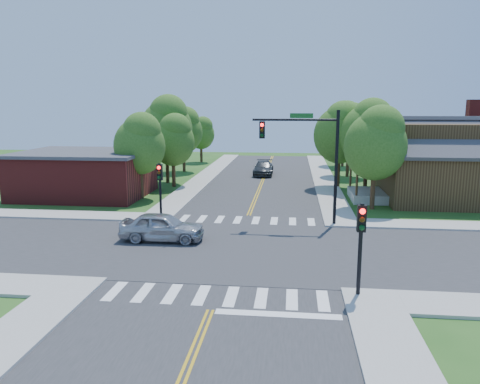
# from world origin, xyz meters

# --- Properties ---
(ground) EXTENTS (100.00, 100.00, 0.00)m
(ground) POSITION_xyz_m (0.00, 0.00, 0.00)
(ground) COLOR #234E18
(ground) RESTS_ON ground
(road_ns) EXTENTS (10.00, 90.00, 0.04)m
(road_ns) POSITION_xyz_m (0.00, 0.00, 0.02)
(road_ns) COLOR #2D2D30
(road_ns) RESTS_ON ground
(road_ew) EXTENTS (90.00, 10.00, 0.04)m
(road_ew) POSITION_xyz_m (0.00, 0.00, 0.03)
(road_ew) COLOR #2D2D30
(road_ew) RESTS_ON ground
(intersection_patch) EXTENTS (10.20, 10.20, 0.06)m
(intersection_patch) POSITION_xyz_m (0.00, 0.00, 0.00)
(intersection_patch) COLOR #2D2D30
(intersection_patch) RESTS_ON ground
(sidewalk_ne) EXTENTS (40.00, 40.00, 0.14)m
(sidewalk_ne) POSITION_xyz_m (15.82, 15.82, 0.07)
(sidewalk_ne) COLOR #9E9B93
(sidewalk_ne) RESTS_ON ground
(sidewalk_nw) EXTENTS (40.00, 40.00, 0.14)m
(sidewalk_nw) POSITION_xyz_m (-15.82, 15.82, 0.07)
(sidewalk_nw) COLOR #9E9B93
(sidewalk_nw) RESTS_ON ground
(crosswalk_north) EXTENTS (8.85, 2.00, 0.01)m
(crosswalk_north) POSITION_xyz_m (0.00, 6.20, 0.05)
(crosswalk_north) COLOR white
(crosswalk_north) RESTS_ON ground
(crosswalk_south) EXTENTS (8.85, 2.00, 0.01)m
(crosswalk_south) POSITION_xyz_m (0.00, -6.20, 0.05)
(crosswalk_south) COLOR white
(crosswalk_south) RESTS_ON ground
(centerline) EXTENTS (0.30, 90.00, 0.01)m
(centerline) POSITION_xyz_m (0.00, 0.00, 0.05)
(centerline) COLOR gold
(centerline) RESTS_ON ground
(stop_bar) EXTENTS (4.60, 0.45, 0.09)m
(stop_bar) POSITION_xyz_m (2.50, -7.60, 0.00)
(stop_bar) COLOR white
(stop_bar) RESTS_ON ground
(signal_mast_ne) EXTENTS (5.30, 0.42, 7.20)m
(signal_mast_ne) POSITION_xyz_m (3.91, 5.59, 4.85)
(signal_mast_ne) COLOR black
(signal_mast_ne) RESTS_ON ground
(signal_pole_se) EXTENTS (0.34, 0.42, 3.80)m
(signal_pole_se) POSITION_xyz_m (5.60, -5.62, 2.66)
(signal_pole_se) COLOR black
(signal_pole_se) RESTS_ON ground
(signal_pole_nw) EXTENTS (0.34, 0.42, 3.80)m
(signal_pole_nw) POSITION_xyz_m (-5.60, 5.58, 2.66)
(signal_pole_nw) COLOR black
(signal_pole_nw) RESTS_ON ground
(house_ne) EXTENTS (13.05, 8.80, 7.11)m
(house_ne) POSITION_xyz_m (15.11, 14.23, 3.33)
(house_ne) COLOR #332211
(house_ne) RESTS_ON ground
(building_nw) EXTENTS (10.40, 8.40, 3.73)m
(building_nw) POSITION_xyz_m (-14.20, 13.20, 1.88)
(building_nw) COLOR maroon
(building_nw) RESTS_ON ground
(tree_e_a) EXTENTS (4.43, 4.21, 7.53)m
(tree_e_a) POSITION_xyz_m (8.82, 10.62, 4.93)
(tree_e_a) COLOR #382314
(tree_e_a) RESTS_ON ground
(tree_e_b) EXTENTS (4.76, 4.52, 8.10)m
(tree_e_b) POSITION_xyz_m (9.31, 17.47, 5.30)
(tree_e_b) COLOR #382314
(tree_e_b) RESTS_ON ground
(tree_e_c) EXTENTS (4.55, 4.32, 7.73)m
(tree_e_c) POSITION_xyz_m (8.77, 26.28, 5.06)
(tree_e_c) COLOR #382314
(tree_e_c) RESTS_ON ground
(tree_e_d) EXTENTS (4.70, 4.46, 7.98)m
(tree_e_d) POSITION_xyz_m (9.11, 34.76, 5.23)
(tree_e_d) COLOR #382314
(tree_e_d) RESTS_ON ground
(tree_w_a) EXTENTS (4.10, 3.89, 6.96)m
(tree_w_a) POSITION_xyz_m (-9.15, 12.55, 4.56)
(tree_w_a) COLOR #382314
(tree_w_a) RESTS_ON ground
(tree_w_b) EXTENTS (4.99, 4.74, 8.48)m
(tree_w_b) POSITION_xyz_m (-9.03, 20.23, 5.55)
(tree_w_b) COLOR #382314
(tree_w_b) RESTS_ON ground
(tree_w_c) EXTENTS (4.30, 4.08, 7.31)m
(tree_w_c) POSITION_xyz_m (-9.21, 27.97, 4.79)
(tree_w_c) COLOR #382314
(tree_w_c) RESTS_ON ground
(tree_w_d) EXTENTS (3.52, 3.35, 5.99)m
(tree_w_d) POSITION_xyz_m (-8.94, 36.78, 3.92)
(tree_w_d) COLOR #382314
(tree_w_d) RESTS_ON ground
(tree_house) EXTENTS (4.63, 4.40, 7.87)m
(tree_house) POSITION_xyz_m (7.15, 19.35, 5.16)
(tree_house) COLOR #382314
(tree_house) RESTS_ON ground
(tree_bldg) EXTENTS (3.98, 3.78, 6.77)m
(tree_bldg) POSITION_xyz_m (-7.93, 18.32, 4.43)
(tree_bldg) COLOR #382314
(tree_bldg) RESTS_ON ground
(car_silver) EXTENTS (1.91, 4.68, 1.59)m
(car_silver) POSITION_xyz_m (-4.23, 1.05, 0.79)
(car_silver) COLOR #AAACB1
(car_silver) RESTS_ON ground
(car_dgrey) EXTENTS (2.12, 5.06, 1.46)m
(car_dgrey) POSITION_xyz_m (-0.17, 26.16, 0.73)
(car_dgrey) COLOR #2F3335
(car_dgrey) RESTS_ON ground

